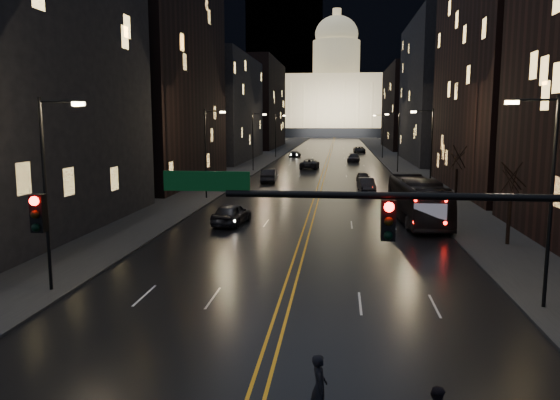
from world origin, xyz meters
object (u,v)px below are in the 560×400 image
(bus, at_px, (418,201))
(pedestrian_a, at_px, (319,387))
(oncoming_car_b, at_px, (268,176))
(receding_car_a, at_px, (366,185))
(traffic_signal, at_px, (489,242))
(oncoming_car_a, at_px, (232,214))

(bus, height_order, pedestrian_a, bus)
(bus, height_order, oncoming_car_b, bus)
(receding_car_a, bearing_deg, bus, -84.48)
(oncoming_car_b, bearing_deg, traffic_signal, 97.80)
(oncoming_car_a, xyz_separation_m, receding_car_a, (11.18, 20.45, -0.08))
(bus, distance_m, receding_car_a, 18.11)
(bus, distance_m, oncoming_car_a, 14.57)
(bus, relative_size, pedestrian_a, 6.76)
(traffic_signal, distance_m, receding_car_a, 47.83)
(bus, distance_m, pedestrian_a, 30.04)
(oncoming_car_b, bearing_deg, bus, 115.51)
(oncoming_car_a, distance_m, receding_car_a, 23.30)
(traffic_signal, height_order, oncoming_car_b, traffic_signal)
(oncoming_car_a, xyz_separation_m, pedestrian_a, (7.72, -26.67, 0.06))
(traffic_signal, bearing_deg, pedestrian_a, 172.75)
(bus, bearing_deg, oncoming_car_a, -172.83)
(receding_car_a, bearing_deg, traffic_signal, -93.71)
(traffic_signal, bearing_deg, bus, 85.14)
(oncoming_car_b, bearing_deg, receding_car_a, 141.72)
(bus, bearing_deg, receding_car_a, 96.67)
(oncoming_car_a, bearing_deg, traffic_signal, 120.90)
(oncoming_car_b, xyz_separation_m, receding_car_a, (12.04, -7.90, -0.09))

